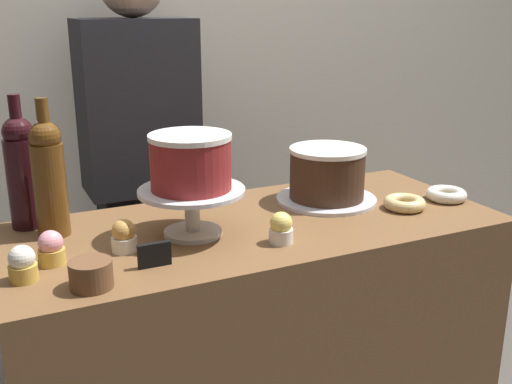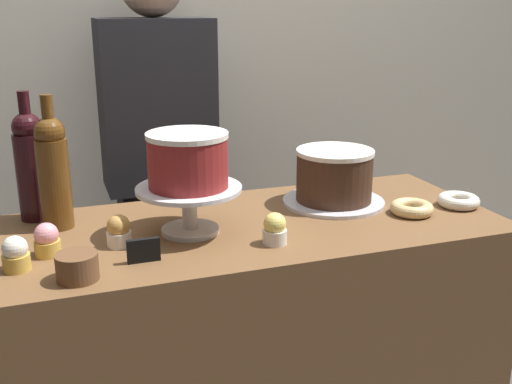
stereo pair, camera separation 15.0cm
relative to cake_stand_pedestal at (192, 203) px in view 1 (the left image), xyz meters
name	(u,v)px [view 1 (the left image)]	position (x,y,z in m)	size (l,w,h in m)	color
back_wall	(154,46)	(0.17, 0.86, 0.30)	(6.00, 0.05, 2.60)	beige
display_counter	(256,380)	(0.17, 0.01, -0.54)	(1.24, 0.54, 0.92)	brown
cake_stand_pedestal	(192,203)	(0.00, 0.00, 0.00)	(0.25, 0.25, 0.11)	silver
white_layer_cake	(191,162)	(0.00, 0.00, 0.10)	(0.19, 0.19, 0.13)	maroon
silver_serving_platter	(326,199)	(0.42, 0.09, -0.07)	(0.28, 0.28, 0.01)	silver
chocolate_round_cake	(327,173)	(0.42, 0.09, 0.00)	(0.21, 0.21, 0.14)	#3D2619
wine_bottle_dark_red	(22,170)	(-0.35, 0.23, 0.07)	(0.08, 0.08, 0.33)	black
wine_bottle_amber	(49,176)	(-0.30, 0.14, 0.07)	(0.08, 0.08, 0.33)	#5B3814
cupcake_lemon	(281,229)	(0.17, -0.13, -0.04)	(0.06, 0.06, 0.07)	white
cupcake_caramel	(124,236)	(-0.17, -0.03, -0.04)	(0.06, 0.06, 0.07)	white
cupcake_strawberry	(51,249)	(-0.33, -0.03, -0.04)	(0.06, 0.06, 0.07)	gold
cupcake_vanilla	(23,264)	(-0.39, -0.09, -0.04)	(0.06, 0.06, 0.07)	gold
donut_glazed	(404,203)	(0.58, -0.06, -0.06)	(0.11, 0.11, 0.03)	#E0C17F
donut_sugar	(446,194)	(0.73, -0.05, -0.06)	(0.11, 0.11, 0.03)	silver
cookie_stack	(91,274)	(-0.27, -0.18, -0.05)	(0.08, 0.08, 0.05)	brown
price_sign_chalkboard	(154,255)	(-0.13, -0.14, -0.05)	(0.07, 0.01, 0.05)	black
barista_figure	(143,192)	(0.05, 0.64, -0.16)	(0.36, 0.22, 1.60)	black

